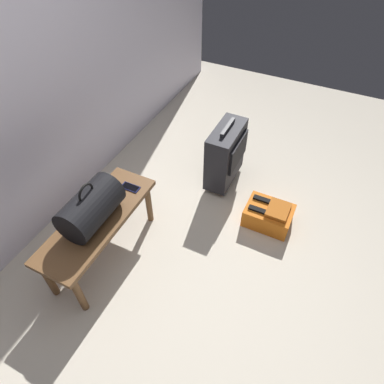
% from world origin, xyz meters
% --- Properties ---
extents(ground_plane, '(6.60, 6.60, 0.00)m').
position_xyz_m(ground_plane, '(0.00, 0.00, 0.00)').
color(ground_plane, beige).
extents(bench, '(1.00, 0.36, 0.43)m').
position_xyz_m(bench, '(-0.11, 0.92, 0.36)').
color(bench, brown).
rests_on(bench, ground).
extents(duffel_bag_black, '(0.44, 0.26, 0.34)m').
position_xyz_m(duffel_bag_black, '(-0.13, 0.92, 0.56)').
color(duffel_bag_black, black).
rests_on(duffel_bag_black, bench).
extents(cell_phone, '(0.07, 0.14, 0.01)m').
position_xyz_m(cell_phone, '(0.24, 0.87, 0.43)').
color(cell_phone, '#191E4C').
rests_on(cell_phone, bench).
extents(suitcase_upright_charcoal, '(0.48, 0.23, 0.63)m').
position_xyz_m(suitcase_upright_charcoal, '(1.05, 0.41, 0.32)').
color(suitcase_upright_charcoal, black).
rests_on(suitcase_upright_charcoal, ground).
extents(backpack_orange, '(0.28, 0.38, 0.21)m').
position_xyz_m(backpack_orange, '(0.74, -0.12, 0.09)').
color(backpack_orange, orange).
rests_on(backpack_orange, ground).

